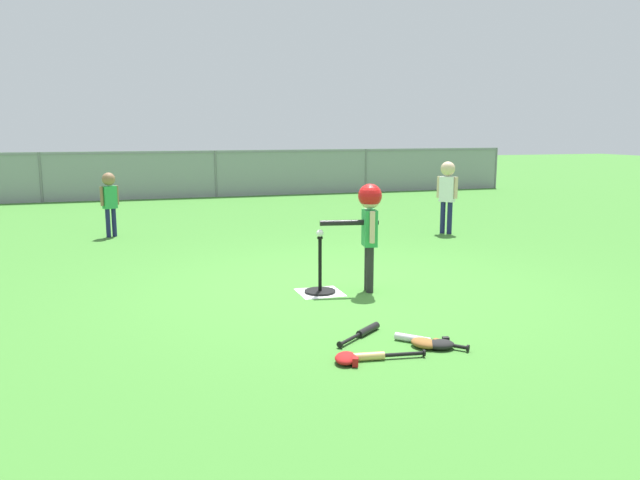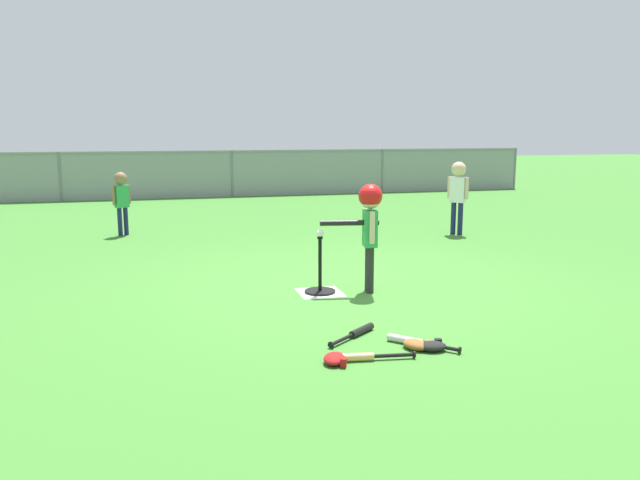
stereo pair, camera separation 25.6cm
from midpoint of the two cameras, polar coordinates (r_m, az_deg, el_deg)
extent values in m
plane|color=#3D7A2D|center=(6.58, 1.21, -4.40)|extent=(60.00, 60.00, 0.00)
cube|color=white|center=(6.37, -1.15, -4.84)|extent=(0.44, 0.44, 0.01)
cylinder|color=black|center=(6.37, -1.15, -4.77)|extent=(0.32, 0.32, 0.03)
cylinder|color=black|center=(6.30, -1.16, -2.21)|extent=(0.04, 0.04, 0.56)
cylinder|color=black|center=(6.25, -1.17, 0.20)|extent=(0.06, 0.06, 0.02)
sphere|color=white|center=(6.24, -1.17, 0.62)|extent=(0.07, 0.07, 0.07)
cylinder|color=#262626|center=(6.34, 3.48, -2.75)|extent=(0.07, 0.07, 0.48)
cylinder|color=#262626|center=(6.44, 3.30, -2.54)|extent=(0.07, 0.07, 0.48)
cube|color=green|center=(6.31, 3.43, 1.11)|extent=(0.16, 0.23, 0.37)
cylinder|color=beige|center=(6.18, 3.67, 1.17)|extent=(0.05, 0.05, 0.32)
cylinder|color=beige|center=(6.44, 3.21, 1.53)|extent=(0.05, 0.05, 0.32)
sphere|color=beige|center=(6.27, 3.46, 3.84)|extent=(0.21, 0.21, 0.21)
sphere|color=red|center=(6.27, 3.46, 4.09)|extent=(0.24, 0.24, 0.24)
cylinder|color=black|center=(6.27, 1.55, 1.60)|extent=(0.60, 0.16, 0.06)
cylinder|color=#191E4C|center=(10.23, -19.11, 1.54)|extent=(0.07, 0.07, 0.45)
cylinder|color=#191E4C|center=(10.19, -19.61, 1.48)|extent=(0.07, 0.07, 0.45)
cube|color=green|center=(10.17, -19.49, 3.73)|extent=(0.23, 0.20, 0.35)
cylinder|color=#8C6647|center=(10.21, -18.87, 3.93)|extent=(0.05, 0.05, 0.30)
cylinder|color=#8C6647|center=(10.11, -20.14, 3.80)|extent=(0.05, 0.05, 0.30)
sphere|color=#8C6647|center=(10.14, -19.59, 5.31)|extent=(0.20, 0.20, 0.20)
cylinder|color=#191E4C|center=(10.12, 11.14, 2.02)|extent=(0.08, 0.08, 0.51)
cylinder|color=#191E4C|center=(10.16, 10.52, 2.06)|extent=(0.08, 0.08, 0.51)
cube|color=white|center=(10.09, 10.92, 4.61)|extent=(0.26, 0.26, 0.40)
cylinder|color=beige|center=(10.04, 11.70, 4.73)|extent=(0.06, 0.06, 0.34)
cylinder|color=beige|center=(10.13, 10.15, 4.82)|extent=(0.06, 0.06, 0.34)
sphere|color=beige|center=(10.06, 10.98, 6.46)|extent=(0.23, 0.23, 0.23)
cylinder|color=silver|center=(4.96, 7.07, -9.02)|extent=(0.24, 0.25, 0.06)
cylinder|color=black|center=(4.86, 10.30, -9.49)|extent=(0.22, 0.23, 0.03)
cylinder|color=black|center=(4.82, 11.97, -9.72)|extent=(0.05, 0.05, 0.05)
cylinder|color=#DBB266|center=(4.56, 2.44, -10.69)|extent=(0.31, 0.10, 0.06)
cylinder|color=black|center=(4.62, 6.16, -10.42)|extent=(0.30, 0.07, 0.03)
cylinder|color=black|center=(4.67, 7.97, -10.27)|extent=(0.02, 0.05, 0.05)
cylinder|color=black|center=(5.14, 3.02, -8.25)|extent=(0.26, 0.23, 0.06)
cylinder|color=black|center=(4.91, 1.24, -9.14)|extent=(0.24, 0.20, 0.03)
cylinder|color=black|center=(4.79, 0.29, -9.62)|extent=(0.04, 0.05, 0.05)
ellipsoid|color=black|center=(4.85, 9.50, -9.47)|extent=(0.25, 0.20, 0.07)
cube|color=black|center=(4.93, 10.03, -9.15)|extent=(0.06, 0.05, 0.06)
ellipsoid|color=#B21919|center=(4.51, 0.76, -10.83)|extent=(0.24, 0.27, 0.07)
cube|color=#B21919|center=(4.44, 1.60, -11.17)|extent=(0.06, 0.06, 0.06)
ellipsoid|color=brown|center=(4.86, 8.06, -9.39)|extent=(0.24, 0.27, 0.07)
cube|color=brown|center=(4.87, 9.21, -9.35)|extent=(0.06, 0.06, 0.06)
cylinder|color=slate|center=(15.66, -24.76, 5.25)|extent=(0.06, 0.06, 1.15)
cylinder|color=slate|center=(15.67, -10.04, 6.02)|extent=(0.06, 0.06, 1.15)
cylinder|color=slate|center=(16.67, 3.80, 6.39)|extent=(0.06, 0.06, 1.15)
cylinder|color=slate|center=(18.50, 15.50, 6.41)|extent=(0.06, 0.06, 1.15)
cube|color=gray|center=(15.64, -10.09, 7.91)|extent=(16.00, 0.03, 0.03)
cube|color=gray|center=(15.67, -10.04, 6.02)|extent=(16.00, 0.01, 1.15)
camera|label=1|loc=(0.13, -91.17, -0.21)|focal=34.76mm
camera|label=2|loc=(0.13, 88.83, 0.21)|focal=34.76mm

